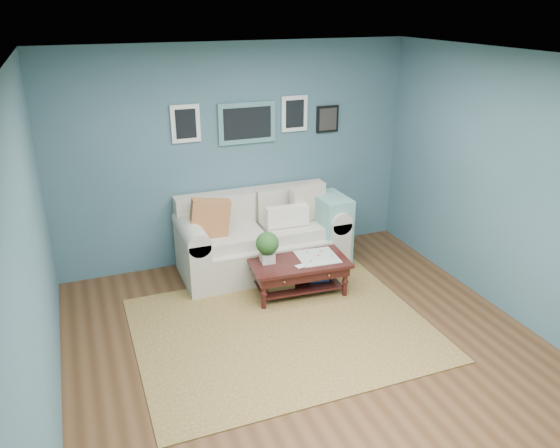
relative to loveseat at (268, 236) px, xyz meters
name	(u,v)px	position (x,y,z in m)	size (l,w,h in m)	color
room_shell	(321,225)	(-0.23, -1.97, 0.93)	(5.00, 5.02, 2.70)	brown
area_rug	(282,329)	(-0.35, -1.39, -0.42)	(2.93, 2.34, 0.01)	brown
loveseat	(268,236)	(0.00, 0.00, 0.00)	(2.05, 0.93, 1.05)	beige
coffee_table	(293,266)	(0.04, -0.72, -0.09)	(1.14, 0.72, 0.77)	black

